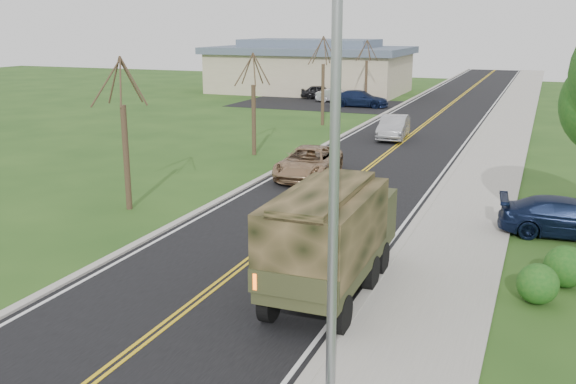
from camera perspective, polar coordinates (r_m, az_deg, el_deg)
The scene contains 18 objects.
ground at distance 15.34m, azimuth -14.23°, elevation -13.97°, with size 160.00×160.00×0.00m, color #224316.
road at distance 51.88m, azimuth 12.64°, elevation 6.34°, with size 8.00×120.00×0.01m, color black.
curb_right at distance 51.38m, azimuth 17.23°, elevation 6.02°, with size 0.30×120.00×0.12m, color #9E998E.
sidewalk_right at distance 51.27m, azimuth 19.18°, elevation 5.83°, with size 3.20×120.00×0.10m, color #9E998E.
curb_left at distance 52.70m, azimuth 8.16°, elevation 6.72°, with size 0.30×120.00×0.10m, color #9E998E.
street_light at distance 11.11m, azimuth 3.61°, elevation -0.00°, with size 1.65×0.22×8.00m.
bare_tree_a at distance 26.14m, azimuth -14.26°, elevation 4.07°, with size 1.93×2.26×6.08m.
bare_tree_b at distance 36.41m, azimuth -3.07°, elevation 7.16°, with size 1.83×2.14×5.73m.
bare_tree_c at distance 47.45m, azimuth 3.12°, elevation 9.29°, with size 2.04×2.39×6.42m.
bare_tree_d at distance 58.91m, azimuth 6.96°, elevation 10.04°, with size 1.88×2.20×5.91m.
commercial_building at distance 71.10m, azimuth 1.99°, elevation 11.03°, with size 25.50×21.50×5.65m.
military_truck at distance 17.37m, azimuth 3.89°, elevation -3.58°, with size 2.29×6.35×3.15m.
suv_champagne at distance 31.17m, azimuth 1.83°, elevation 2.64°, with size 2.43×5.27×1.47m, color #9F7C59.
sedan_silver at distance 42.32m, azimuth 9.36°, elevation 5.70°, with size 1.61×4.63×1.52m, color #AFAFB4.
pickup_navy at distance 24.50m, azimuth 23.61°, elevation -2.11°, with size 1.89×4.66×1.35m, color #0D1733.
lot_car_dark at distance 64.53m, azimuth 2.99°, elevation 8.86°, with size 1.63×4.05×1.38m, color black.
lot_car_silver at distance 61.97m, azimuth 4.37°, elevation 8.56°, with size 1.39×3.97×1.31m, color silver.
lot_car_navy at distance 58.59m, azimuth 6.43°, elevation 8.24°, with size 2.07×5.09×1.48m, color #0F1A3A.
Camera 1 is at (8.26, -10.71, 7.25)m, focal length 40.00 mm.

